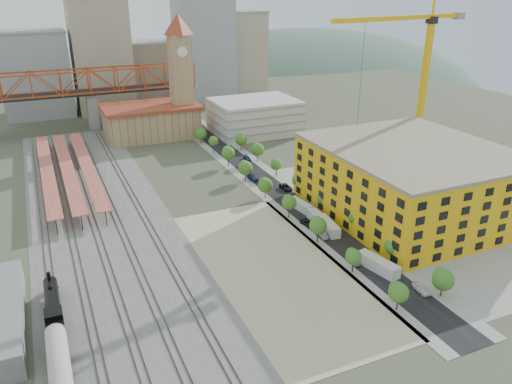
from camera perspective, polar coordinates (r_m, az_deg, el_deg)
name	(u,v)px	position (r m, az deg, el deg)	size (l,w,h in m)	color
ground	(239,210)	(138.91, -2.00, -2.10)	(400.00, 400.00, 0.00)	#474C38
ballast_strip	(96,208)	(147.00, -17.77, -1.78)	(36.00, 165.00, 0.06)	#605E59
dirt_lot	(276,268)	(112.03, 2.25, -8.62)	(28.00, 67.00, 0.06)	tan
street_asphalt	(268,183)	(157.44, 1.33, 0.99)	(12.00, 170.00, 0.06)	black
sidewalk_west	(252,186)	(155.32, -0.50, 0.68)	(3.00, 170.00, 0.04)	gray
sidewalk_east	(283,181)	(159.72, 3.11, 1.29)	(3.00, 170.00, 0.04)	gray
construction_pad	(415,210)	(145.81, 17.74, -1.98)	(50.00, 90.00, 0.06)	gray
rail_tracks	(90,209)	(146.83, -18.47, -1.85)	(26.56, 160.00, 0.18)	#382B23
platform_canopies	(67,167)	(170.98, -20.79, 2.68)	(16.00, 80.00, 4.12)	#CD714E
station_hall	(151,121)	(209.85, -11.90, 7.99)	(38.00, 24.00, 13.10)	tan
clock_tower	(180,64)	(206.68, -8.66, 14.23)	(12.00, 12.00, 52.00)	tan
parking_garage	(255,116)	(210.93, -0.14, 8.64)	(34.00, 26.00, 14.00)	silver
truss_bridge	(89,85)	(226.57, -18.51, 11.55)	(94.00, 9.60, 25.60)	gray
construction_building	(411,180)	(140.41, 17.27, 1.28)	(44.60, 50.60, 18.80)	gold
street_trees	(282,195)	(149.16, 2.97, -0.31)	(15.40, 124.40, 8.00)	#2B6E21
skyline	(146,59)	(267.36, -12.51, 14.57)	(133.00, 46.00, 60.00)	#9EA0A3
distant_hills	(171,167)	(411.89, -9.73, 2.82)	(647.00, 264.00, 227.00)	#4C6B59
locomotive	(54,311)	(102.03, -22.13, -12.53)	(3.07, 23.67, 5.92)	black
coach	(61,377)	(85.76, -21.41, -19.04)	(3.40, 19.73, 6.19)	#21331B
tower_crane	(419,64)	(166.58, 18.09, 13.78)	(53.49, 10.50, 57.54)	yellow
site_trailer_a	(378,265)	(113.49, 13.77, -8.07)	(2.74, 10.40, 2.85)	silver
site_trailer_b	(328,226)	(128.27, 8.21, -3.88)	(2.59, 9.85, 2.70)	silver
site_trailer_c	(319,219)	(131.76, 7.16, -3.09)	(2.49, 9.48, 2.59)	silver
site_trailer_d	(300,205)	(139.52, 5.09, -1.53)	(2.30, 8.75, 2.40)	silver
car_0	(354,260)	(115.38, 11.15, -7.68)	(1.70, 4.22, 1.44)	#BBBBBB
car_1	(323,235)	(125.16, 7.65, -4.90)	(1.43, 4.10, 1.35)	gray
car_2	(309,223)	(130.54, 6.04, -3.59)	(2.35, 5.11, 1.42)	black
car_3	(252,177)	(160.24, -0.40, 1.69)	(2.23, 5.49, 1.59)	navy
car_4	(421,289)	(108.94, 18.36, -10.44)	(1.85, 4.60, 1.57)	white
car_5	(311,206)	(140.49, 6.30, -1.62)	(1.48, 4.25, 1.40)	gray
car_6	(286,187)	(152.69, 3.46, 0.54)	(2.52, 5.45, 1.52)	black
car_7	(247,158)	(178.40, -1.01, 3.87)	(1.87, 4.59, 1.33)	navy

